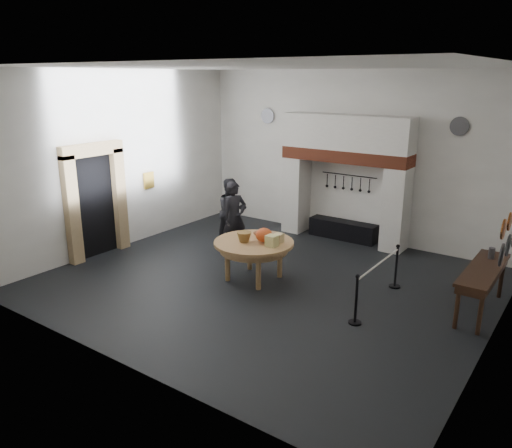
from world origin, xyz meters
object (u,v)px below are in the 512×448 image
Objects in this scene: iron_range at (343,230)px; barrier_post_far at (396,267)px; visitor_far at (232,212)px; barrier_post_near at (356,301)px; visitor_near at (234,217)px; side_table at (484,269)px; work_table at (254,243)px.

barrier_post_far reaches higher than iron_range.
visitor_far is 1.99× the size of barrier_post_near.
visitor_near reaches higher than barrier_post_far.
side_table is 2.53m from barrier_post_near.
work_table is 0.98× the size of visitor_far.
iron_range is 4.89m from side_table.
visitor_near is at bearing 156.50° from barrier_post_near.
work_table is at bearing 166.92° from barrier_post_near.
iron_range is 1.06× the size of visitor_far.
work_table is 1.94× the size of barrier_post_far.
barrier_post_near is at bearing -91.10° from visitor_near.
visitor_far reaches higher than iron_range.
visitor_far is at bearing 176.26° from side_table.
visitor_near is (-1.44, 1.18, 0.07)m from work_table.
visitor_near is 2.02× the size of barrier_post_near.
side_table is 2.44× the size of barrier_post_far.
visitor_near is at bearing 179.90° from side_table.
iron_range is at bearing 84.84° from work_table.
visitor_near reaches higher than visitor_far.
barrier_post_far is at bearing 90.00° from barrier_post_near.
visitor_far is 5.09m from barrier_post_near.
visitor_far is at bearing 154.16° from barrier_post_near.
barrier_post_near reaches higher than work_table.
iron_range is 0.86× the size of side_table.
side_table is 1.78m from barrier_post_far.
iron_range is 3.15m from visitor_far.
side_table reaches higher than work_table.
side_table and barrier_post_far have the same top height.
visitor_far is 1.99× the size of barrier_post_far.
visitor_near is 0.57m from visitor_far.
visitor_near is 1.02× the size of visitor_far.
side_table is at bearing -67.71° from visitor_near.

